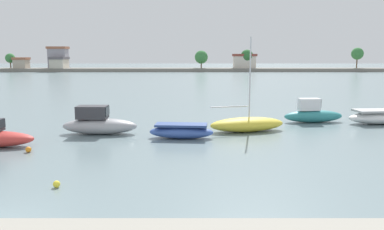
{
  "coord_description": "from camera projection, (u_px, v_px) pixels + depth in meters",
  "views": [
    {
      "loc": [
        6.68,
        -11.13,
        5.43
      ],
      "look_at": [
        6.64,
        18.04,
        0.79
      ],
      "focal_mm": 36.38,
      "sensor_mm": 36.0,
      "label": 1
    }
  ],
  "objects": [
    {
      "name": "mooring_buoy_1",
      "position": [
        29.0,
        149.0,
        21.52
      ],
      "size": [
        0.33,
        0.33,
        0.33
      ],
      "primitive_type": "sphere",
      "color": "orange",
      "rests_on": "ground"
    },
    {
      "name": "mooring_buoy_2",
      "position": [
        57.0,
        184.0,
        15.88
      ],
      "size": [
        0.29,
        0.29,
        0.29
      ],
      "primitive_type": "sphere",
      "color": "yellow",
      "rests_on": "ground"
    },
    {
      "name": "distant_shoreline",
      "position": [
        162.0,
        66.0,
        117.54
      ],
      "size": [
        129.78,
        7.54,
        7.45
      ],
      "color": "gray",
      "rests_on": "ground"
    },
    {
      "name": "moored_boat_7",
      "position": [
        384.0,
        117.0,
        30.19
      ],
      "size": [
        5.69,
        2.47,
        1.11
      ],
      "rotation": [
        0.0,
        0.0,
        0.09
      ],
      "color": "white",
      "rests_on": "ground"
    },
    {
      "name": "moored_boat_6",
      "position": [
        313.0,
        114.0,
        30.82
      ],
      "size": [
        4.85,
        1.86,
        1.91
      ],
      "rotation": [
        0.0,
        0.0,
        0.1
      ],
      "color": "teal",
      "rests_on": "ground"
    },
    {
      "name": "moored_boat_3",
      "position": [
        99.0,
        124.0,
        26.37
      ],
      "size": [
        5.1,
        1.8,
        1.93
      ],
      "rotation": [
        0.0,
        0.0,
        -0.02
      ],
      "color": "#9E9EA3",
      "rests_on": "ground"
    },
    {
      "name": "moored_boat_5",
      "position": [
        248.0,
        124.0,
        27.25
      ],
      "size": [
        5.67,
        3.08,
        6.55
      ],
      "rotation": [
        0.0,
        0.0,
        0.24
      ],
      "color": "yellow",
      "rests_on": "ground"
    },
    {
      "name": "moored_boat_4",
      "position": [
        182.0,
        131.0,
        25.07
      ],
      "size": [
        4.25,
        1.8,
        0.95
      ],
      "rotation": [
        0.0,
        0.0,
        -0.08
      ],
      "color": "#3856A8",
      "rests_on": "ground"
    }
  ]
}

